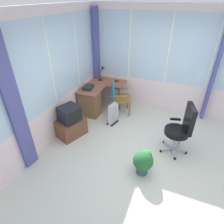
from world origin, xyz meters
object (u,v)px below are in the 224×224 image
(desk, at_px, (92,101))
(tv_remote, at_px, (116,81))
(tv_on_stand, at_px, (71,123))
(space_heater, at_px, (113,113))
(wooden_armchair, at_px, (117,94))
(potted_plant, at_px, (143,161))
(office_chair, at_px, (182,127))
(desk_lamp, at_px, (103,71))
(paper_tray, at_px, (88,87))

(desk, relative_size, tv_remote, 8.70)
(tv_on_stand, relative_size, space_heater, 1.38)
(wooden_armchair, distance_m, tv_on_stand, 1.52)
(tv_on_stand, bearing_deg, potted_plant, -104.48)
(tv_on_stand, xyz_separation_m, space_heater, (0.84, -0.74, -0.06))
(office_chair, xyz_separation_m, space_heater, (0.46, 1.67, -0.35))
(desk_lamp, height_order, paper_tray, desk_lamp)
(desk, height_order, space_heater, desk)
(tv_on_stand, bearing_deg, paper_tray, 4.65)
(desk, bearing_deg, office_chair, -105.62)
(tv_remote, xyz_separation_m, space_heater, (-1.00, -0.31, -0.45))
(desk, distance_m, tv_remote, 0.96)
(desk, distance_m, potted_plant, 2.40)
(desk_lamp, height_order, office_chair, desk_lamp)
(desk_lamp, distance_m, paper_tray, 0.79)
(desk_lamp, distance_m, tv_remote, 0.50)
(desk_lamp, bearing_deg, space_heater, -143.86)
(wooden_armchair, bearing_deg, desk, 116.58)
(paper_tray, xyz_separation_m, potted_plant, (-1.57, -1.94, -0.48))
(wooden_armchair, bearing_deg, tv_on_stand, 155.21)
(desk_lamp, bearing_deg, potted_plant, -141.49)
(tv_remote, distance_m, office_chair, 2.47)
(paper_tray, relative_size, wooden_armchair, 0.32)
(wooden_armchair, bearing_deg, tv_remote, 22.77)
(space_heater, bearing_deg, desk, 74.05)
(desk_lamp, distance_m, tv_on_stand, 1.96)
(paper_tray, bearing_deg, tv_on_stand, -175.35)
(tv_remote, height_order, space_heater, tv_remote)
(desk_lamp, height_order, tv_remote, desk_lamp)
(tv_remote, bearing_deg, paper_tray, 112.65)
(paper_tray, bearing_deg, wooden_armchair, -69.54)
(desk, relative_size, desk_lamp, 3.16)
(desk, xyz_separation_m, tv_remote, (0.79, -0.42, 0.34))
(space_heater, xyz_separation_m, potted_plant, (-1.32, -1.12, 0.01))
(desk, xyz_separation_m, desk_lamp, (0.80, 0.01, 0.60))
(desk_lamp, relative_size, potted_plant, 0.83)
(office_chair, distance_m, tv_on_stand, 2.46)
(desk_lamp, bearing_deg, tv_remote, -90.31)
(potted_plant, bearing_deg, desk, 50.33)
(paper_tray, relative_size, space_heater, 0.53)
(tv_remote, xyz_separation_m, paper_tray, (-0.75, 0.52, 0.03))
(desk, bearing_deg, tv_remote, -27.73)
(space_heater, bearing_deg, tv_remote, 17.20)
(paper_tray, height_order, space_heater, paper_tray)
(tv_remote, distance_m, potted_plant, 2.77)
(wooden_armchair, distance_m, space_heater, 0.61)
(potted_plant, bearing_deg, wooden_armchair, 33.64)
(desk, height_order, paper_tray, paper_tray)
(desk_lamp, height_order, potted_plant, desk_lamp)
(office_chair, distance_m, space_heater, 1.77)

